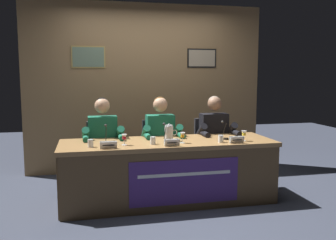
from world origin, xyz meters
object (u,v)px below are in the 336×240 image
microphone_center (165,136)px  microphone_right (225,133)px  microphone_left (106,137)px  nameplate_left (108,145)px  panelist_center (161,137)px  nameplate_right (237,140)px  nameplate_center (172,142)px  juice_glass_right (244,134)px  chair_right (211,152)px  juice_glass_left (124,138)px  chair_left (103,157)px  conference_table (170,163)px  juice_glass_center (183,136)px  water_cup_left (91,144)px  water_cup_center (153,141)px  water_pitcher_central (169,133)px  panelist_right (216,135)px  chair_center (158,155)px  water_cup_right (221,139)px  panelist_left (103,139)px

microphone_center → microphone_right: (0.75, 0.03, 0.00)m
microphone_left → nameplate_left: bearing=-88.6°
panelist_center → nameplate_right: 1.02m
nameplate_left → nameplate_center: (0.69, -0.01, 0.00)m
nameplate_right → juice_glass_right: bearing=38.2°
chair_right → nameplate_left: bearing=-148.4°
juice_glass_right → microphone_right: (-0.17, 0.18, -0.01)m
juice_glass_left → chair_left: bearing=105.8°
conference_table → microphone_center: size_ratio=11.68×
chair_right → juice_glass_center: bearing=-128.7°
nameplate_left → water_cup_left: water_cup_left is taller
water_cup_center → microphone_left: bearing=164.8°
juice_glass_left → juice_glass_center: same height
microphone_center → microphone_right: 0.75m
water_cup_left → juice_glass_center: 1.03m
water_cup_left → juice_glass_right: 1.78m
chair_left → water_pitcher_central: 1.04m
microphone_center → microphone_left: bearing=177.5°
chair_right → conference_table: bearing=-136.9°
juice_glass_center → nameplate_right: bearing=-12.9°
microphone_center → chair_right: 1.08m
chair_right → panelist_right: 0.34m
juice_glass_left → microphone_left: bearing=147.0°
nameplate_right → water_cup_left: bearing=175.6°
nameplate_left → chair_right: 1.74m
chair_right → water_cup_left: bearing=-154.8°
microphone_left → chair_left: bearing=91.6°
nameplate_center → chair_center: bearing=88.3°
water_cup_center → juice_glass_right: (1.09, -0.04, 0.05)m
nameplate_right → water_pitcher_central: water_pitcher_central is taller
water_pitcher_central → water_cup_center: bearing=-145.9°
juice_glass_right → water_cup_left: bearing=179.4°
juice_glass_left → nameplate_right: 1.28m
nameplate_left → water_cup_right: water_cup_right is taller
microphone_left → panelist_right: 1.53m
water_cup_left → nameplate_right: (1.64, -0.13, 0.00)m
chair_center → panelist_center: (0.00, -0.20, 0.28)m
juice_glass_right → nameplate_right: bearing=-141.8°
panelist_center → juice_glass_center: size_ratio=9.89×
panelist_left → water_pitcher_central: bearing=-28.3°
panelist_center → microphone_center: 0.46m
chair_center → microphone_left: bearing=-139.7°
juice_glass_left → panelist_right: size_ratio=0.10×
juice_glass_left → water_cup_center: bearing=-2.7°
juice_glass_center → water_pitcher_central: size_ratio=0.59×
microphone_center → panelist_left: bearing=147.5°
juice_glass_center → water_cup_right: juice_glass_center is taller
nameplate_center → microphone_right: microphone_right is taller
chair_left → juice_glass_left: chair_left is taller
juice_glass_center → water_cup_right: (0.45, -0.05, -0.05)m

